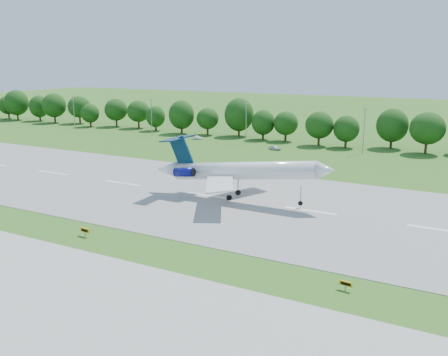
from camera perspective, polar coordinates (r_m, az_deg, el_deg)
ground at (r=73.34m, az=-11.98°, el=-6.59°), size 600.00×600.00×0.00m
runway at (r=92.72m, az=-1.94°, el=-2.05°), size 400.00×45.00×0.08m
taxiway at (r=61.90m, az=-23.02°, el=-11.19°), size 400.00×23.00×0.08m
tree_line at (r=152.09m, az=11.04°, el=6.12°), size 288.40×8.40×10.40m
light_poles at (r=143.46m, az=8.86°, el=5.85°), size 175.90×0.25×12.19m
airliner at (r=88.61m, az=1.19°, el=0.91°), size 34.10×24.68×10.60m
taxi_sign_centre at (r=74.33m, az=-15.60°, el=-5.78°), size 1.76×0.37×1.23m
taxi_sign_right at (r=57.29m, az=13.75°, el=-11.65°), size 1.53×0.33×1.07m
service_vehicle_a at (r=159.37m, az=-3.05°, el=4.62°), size 3.44×2.31×1.07m
service_vehicle_b at (r=141.04m, az=5.81°, el=3.48°), size 4.14×2.82×1.31m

